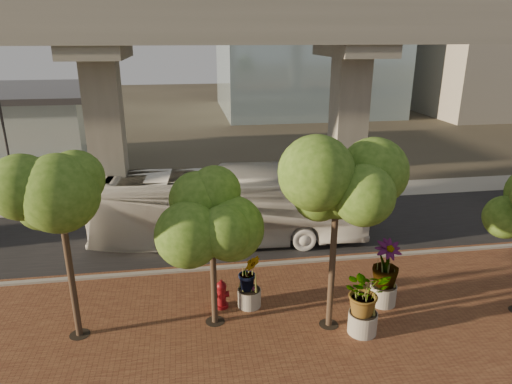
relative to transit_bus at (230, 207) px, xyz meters
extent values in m
plane|color=#322E24|center=(0.29, -0.92, -1.88)|extent=(160.00, 160.00, 0.00)
cube|color=brown|center=(0.29, -8.92, -1.85)|extent=(70.00, 13.00, 0.06)
cube|color=black|center=(0.29, 1.08, -1.86)|extent=(90.00, 8.00, 0.04)
cube|color=#9C9A92|center=(0.29, -2.92, -1.80)|extent=(70.00, 0.25, 0.16)
cube|color=#9C9A92|center=(0.29, 6.58, -1.85)|extent=(90.00, 3.00, 0.06)
cube|color=gray|center=(0.29, -0.52, 8.62)|extent=(72.00, 2.40, 1.80)
cube|color=gray|center=(0.29, 2.68, 8.62)|extent=(72.00, 2.40, 1.80)
cube|color=gray|center=(38.29, 35.08, 10.12)|extent=(18.00, 16.00, 24.00)
imported|color=silver|center=(0.00, 0.00, 0.00)|extent=(13.69, 4.19, 3.76)
cylinder|color=maroon|center=(-0.94, -5.96, -1.76)|extent=(0.52, 0.52, 0.12)
cylinder|color=maroon|center=(-0.94, -5.96, -1.34)|extent=(0.35, 0.35, 0.84)
sphere|color=maroon|center=(-0.94, -5.96, -0.92)|extent=(0.40, 0.40, 0.40)
cylinder|color=maroon|center=(-0.94, -5.96, -0.74)|extent=(0.12, 0.12, 0.14)
cylinder|color=maroon|center=(-0.94, -5.96, -1.27)|extent=(0.58, 0.23, 0.23)
cylinder|color=gray|center=(3.82, -8.31, -1.43)|extent=(1.01, 1.01, 0.79)
imported|color=#335717|center=(3.82, -8.31, -0.19)|extent=(2.25, 2.25, 1.69)
cylinder|color=#A19B91|center=(5.29, -6.67, -1.43)|extent=(1.01, 1.01, 0.79)
imported|color=#335717|center=(5.29, -6.67, -0.11)|extent=(2.47, 2.47, 1.85)
cylinder|color=#A4A094|center=(0.12, -6.03, -1.47)|extent=(0.90, 0.90, 0.70)
imported|color=#335717|center=(0.12, -6.03, -0.36)|extent=(2.01, 2.01, 1.51)
cylinder|color=#433226|center=(-6.02, -6.91, 0.13)|extent=(0.22, 0.22, 3.90)
cylinder|color=black|center=(-6.02, -6.91, -1.81)|extent=(0.70, 0.70, 0.01)
cylinder|color=#433226|center=(-1.27, -6.87, -0.25)|extent=(0.22, 0.22, 3.14)
cylinder|color=black|center=(-1.27, -6.87, -1.81)|extent=(0.70, 0.70, 0.01)
cylinder|color=#433226|center=(2.79, -7.70, 0.32)|extent=(0.22, 0.22, 4.28)
cylinder|color=black|center=(2.79, -7.70, -1.81)|extent=(0.70, 0.70, 0.01)
cylinder|color=#2C2C31|center=(-11.75, 5.20, 1.94)|extent=(0.13, 0.13, 7.55)
cylinder|color=#2A2A2E|center=(9.22, 5.68, 2.75)|extent=(0.16, 0.16, 9.18)
cube|color=#2A2A2E|center=(9.22, 5.11, 7.34)|extent=(0.17, 1.15, 0.17)
cube|color=silver|center=(9.22, 4.54, 7.22)|extent=(0.46, 0.23, 0.14)
camera|label=1|loc=(-2.00, -21.17, 8.15)|focal=32.00mm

